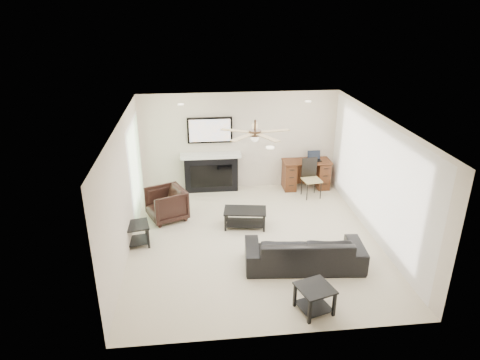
{
  "coord_description": "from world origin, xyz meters",
  "views": [
    {
      "loc": [
        -1.13,
        -7.58,
        4.53
      ],
      "look_at": [
        -0.26,
        0.31,
        1.21
      ],
      "focal_mm": 32.0,
      "sensor_mm": 36.0,
      "label": 1
    }
  ],
  "objects_px": {
    "armchair": "(166,204)",
    "fireplace_unit": "(211,156)",
    "desk": "(306,174)",
    "coffee_table": "(245,218)",
    "sofa": "(304,251)"
  },
  "relations": [
    {
      "from": "fireplace_unit",
      "to": "desk",
      "type": "height_order",
      "value": "fireplace_unit"
    },
    {
      "from": "sofa",
      "to": "fireplace_unit",
      "type": "bearing_deg",
      "value": -61.92
    },
    {
      "from": "armchair",
      "to": "desk",
      "type": "relative_size",
      "value": 0.65
    },
    {
      "from": "fireplace_unit",
      "to": "desk",
      "type": "bearing_deg",
      "value": -2.49
    },
    {
      "from": "armchair",
      "to": "fireplace_unit",
      "type": "distance_m",
      "value": 1.91
    },
    {
      "from": "sofa",
      "to": "armchair",
      "type": "bearing_deg",
      "value": -34.45
    },
    {
      "from": "coffee_table",
      "to": "desk",
      "type": "distance_m",
      "value": 2.64
    },
    {
      "from": "sofa",
      "to": "desk",
      "type": "distance_m",
      "value": 3.63
    },
    {
      "from": "coffee_table",
      "to": "desk",
      "type": "xyz_separation_m",
      "value": [
        1.82,
        1.91,
        0.18
      ]
    },
    {
      "from": "fireplace_unit",
      "to": "armchair",
      "type": "bearing_deg",
      "value": -126.22
    },
    {
      "from": "armchair",
      "to": "sofa",
      "type": "bearing_deg",
      "value": 27.23
    },
    {
      "from": "fireplace_unit",
      "to": "desk",
      "type": "distance_m",
      "value": 2.52
    },
    {
      "from": "armchair",
      "to": "desk",
      "type": "bearing_deg",
      "value": 87.86
    },
    {
      "from": "sofa",
      "to": "coffee_table",
      "type": "xyz_separation_m",
      "value": [
        -0.9,
        1.6,
        -0.12
      ]
    },
    {
      "from": "armchair",
      "to": "fireplace_unit",
      "type": "relative_size",
      "value": 0.42
    }
  ]
}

